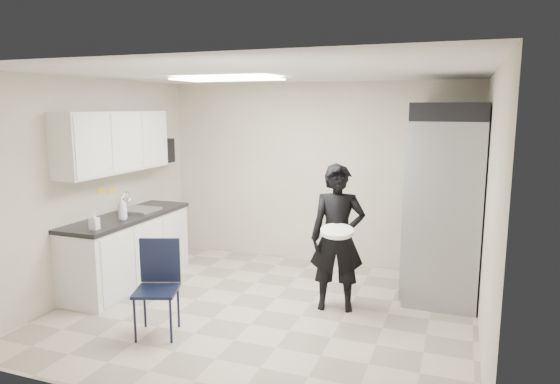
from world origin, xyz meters
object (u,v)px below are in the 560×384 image
at_px(folding_chair, 156,291).
at_px(man_tuxedo, 337,238).
at_px(commercial_fridge, 445,209).
at_px(lower_counter, 129,251).

bearing_deg(folding_chair, man_tuxedo, 20.18).
bearing_deg(commercial_fridge, man_tuxedo, -139.27).
bearing_deg(man_tuxedo, folding_chair, -152.42).
xyz_separation_m(lower_counter, commercial_fridge, (3.78, 1.07, 0.62)).
height_order(commercial_fridge, man_tuxedo, commercial_fridge).
relative_size(folding_chair, man_tuxedo, 0.56).
bearing_deg(man_tuxedo, lower_counter, 170.58).
relative_size(lower_counter, folding_chair, 2.07).
bearing_deg(man_tuxedo, commercial_fridge, 28.34).
distance_m(commercial_fridge, man_tuxedo, 1.45).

